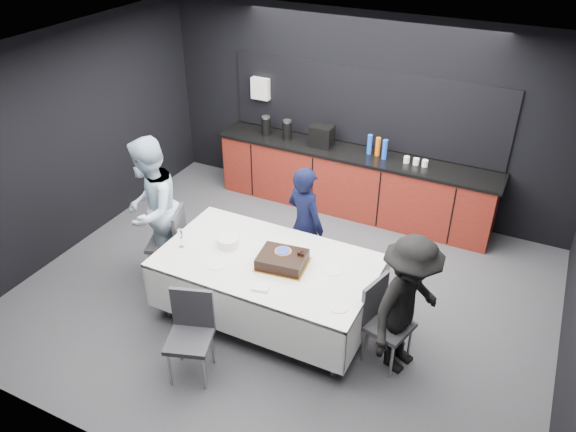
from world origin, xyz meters
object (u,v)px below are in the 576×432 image
Objects in this scene: party_table at (268,270)px; champagne_flute at (180,235)px; cake_assembly at (282,260)px; person_right at (408,306)px; person_center at (305,224)px; chair_near at (191,328)px; plate_stack at (228,242)px; chair_left at (172,238)px; chair_right at (382,316)px; person_left at (151,210)px.

champagne_flute reaches higher than party_table.
cake_assembly is 0.38× the size of person_right.
chair_near is at bearing 101.03° from person_center.
chair_left is (-0.89, 0.12, -0.30)m from plate_stack.
cake_assembly reaches higher than chair_right.
person_center is (-0.14, 0.86, -0.10)m from cake_assembly.
chair_near is 0.51× the size of person_left.
champagne_flute is (-1.14, -0.20, 0.09)m from cake_assembly.
cake_assembly is at bearing -4.44° from plate_stack.
person_right is at bearing 27.84° from chair_near.
chair_left is 1.62m from chair_near.
plate_stack is at bearing 29.27° from champagne_flute.
chair_right is at bearing 166.34° from person_center.
party_table is 10.36× the size of champagne_flute.
chair_left is 1.62m from person_center.
chair_left is 1.00× the size of chair_right.
chair_near is (-0.48, -1.01, -0.31)m from cake_assembly.
chair_right is at bearing -1.63° from party_table.
cake_assembly is 2.56× the size of champagne_flute.
plate_stack is 1.07× the size of champagne_flute.
person_right is at bearing 170.42° from person_center.
person_center is 0.83× the size of person_left.
person_right reaches higher than person_center.
person_center is at bearing 79.52° from chair_near.
person_left is (-1.62, 0.13, 0.26)m from party_table.
party_table is 1.55m from person_right.
cake_assembly is at bearing -2.62° from party_table.
person_left is (-1.81, 0.14, 0.05)m from cake_assembly.
person_right is at bearing 3.57° from champagne_flute.
person_left reaches higher than champagne_flute.
person_center is at bearing 46.43° from champagne_flute.
chair_left is at bearing 132.73° from chair_near.
chair_right is 0.51× the size of person_left.
party_table is 2.51× the size of chair_right.
plate_stack is 0.52m from champagne_flute.
chair_left is at bearing 81.95° from person_left.
champagne_flute is 0.24× the size of chair_left.
person_center is (0.56, 0.81, -0.08)m from plate_stack.
champagne_flute is 0.15× the size of person_center.
chair_near is 0.62× the size of person_center.
party_table is 2.51× the size of chair_left.
person_left reaches higher than plate_stack.
champagne_flute is 0.71m from chair_left.
chair_near is 2.10m from person_right.
person_right reaches higher than cake_assembly.
person_left is (-0.22, -0.04, 0.36)m from chair_left.
person_right is (1.50, -0.90, 0.02)m from person_center.
plate_stack is 0.13× the size of person_left.
plate_stack is at bearing 104.23° from person_right.
person_center is at bearing 75.77° from person_right.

